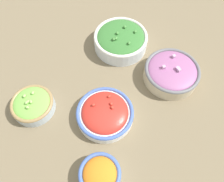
{
  "coord_description": "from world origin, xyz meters",
  "views": [
    {
      "loc": [
        -0.26,
        -0.24,
        0.65
      ],
      "look_at": [
        0.0,
        0.0,
        0.03
      ],
      "focal_mm": 35.0,
      "sensor_mm": 36.0,
      "label": 1
    }
  ],
  "objects_px": {
    "bowl_cherry_tomatoes": "(105,113)",
    "bowl_lettuce": "(33,104)",
    "bowl_red_onion": "(172,72)",
    "bowl_broccoli": "(121,40)",
    "bowl_carrots": "(100,174)"
  },
  "relations": [
    {
      "from": "bowl_cherry_tomatoes",
      "to": "bowl_lettuce",
      "type": "xyz_separation_m",
      "value": [
        -0.13,
        0.19,
        0.0
      ]
    },
    {
      "from": "bowl_cherry_tomatoes",
      "to": "bowl_lettuce",
      "type": "bearing_deg",
      "value": 124.45
    },
    {
      "from": "bowl_lettuce",
      "to": "bowl_red_onion",
      "type": "xyz_separation_m",
      "value": [
        0.39,
        -0.26,
        0.01
      ]
    },
    {
      "from": "bowl_cherry_tomatoes",
      "to": "bowl_red_onion",
      "type": "distance_m",
      "value": 0.27
    },
    {
      "from": "bowl_broccoli",
      "to": "bowl_carrots",
      "type": "height_order",
      "value": "bowl_broccoli"
    },
    {
      "from": "bowl_cherry_tomatoes",
      "to": "bowl_broccoli",
      "type": "xyz_separation_m",
      "value": [
        0.26,
        0.16,
        0.01
      ]
    },
    {
      "from": "bowl_red_onion",
      "to": "bowl_lettuce",
      "type": "bearing_deg",
      "value": 146.56
    },
    {
      "from": "bowl_lettuce",
      "to": "bowl_red_onion",
      "type": "bearing_deg",
      "value": -33.44
    },
    {
      "from": "bowl_lettuce",
      "to": "bowl_carrots",
      "type": "relative_size",
      "value": 1.17
    },
    {
      "from": "bowl_broccoli",
      "to": "bowl_red_onion",
      "type": "distance_m",
      "value": 0.22
    },
    {
      "from": "bowl_broccoli",
      "to": "bowl_carrots",
      "type": "relative_size",
      "value": 1.74
    },
    {
      "from": "bowl_red_onion",
      "to": "bowl_carrots",
      "type": "relative_size",
      "value": 1.64
    },
    {
      "from": "bowl_broccoli",
      "to": "bowl_red_onion",
      "type": "xyz_separation_m",
      "value": [
        0.01,
        -0.22,
        -0.0
      ]
    },
    {
      "from": "bowl_lettuce",
      "to": "bowl_carrots",
      "type": "xyz_separation_m",
      "value": [
        -0.01,
        -0.3,
        0.0
      ]
    },
    {
      "from": "bowl_lettuce",
      "to": "bowl_broccoli",
      "type": "bearing_deg",
      "value": -5.13
    }
  ]
}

